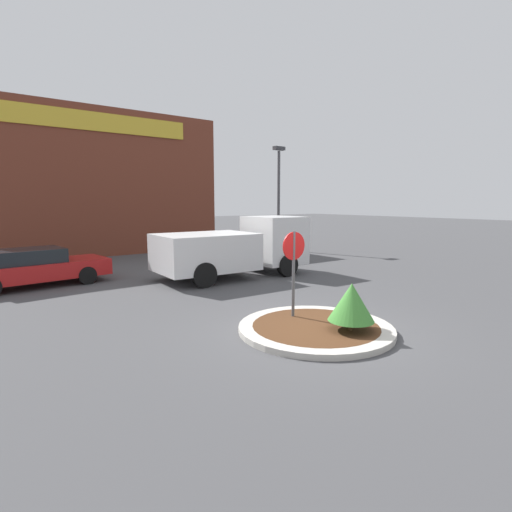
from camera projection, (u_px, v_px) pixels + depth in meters
name	position (u px, v px, depth m)	size (l,w,h in m)	color
ground_plane	(315.00, 331.00, 8.69)	(120.00, 120.00, 0.00)	#474749
traffic_island	(315.00, 328.00, 8.68)	(3.36, 3.36, 0.13)	#BCB7AD
stop_sign	(294.00, 260.00, 9.20)	(0.65, 0.07, 2.13)	#4C4C51
island_shrub	(351.00, 302.00, 8.27)	(0.96, 0.96, 1.00)	brown
utility_truck	(236.00, 247.00, 14.87)	(5.73, 2.59, 2.21)	silver
storefront_building	(83.00, 184.00, 22.21)	(13.32, 6.07, 7.47)	brown
parked_sedan_red	(32.00, 267.00, 13.15)	(4.70, 2.24, 1.27)	#B21919
light_pole	(279.00, 189.00, 22.75)	(0.70, 0.30, 5.87)	#4C4C51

